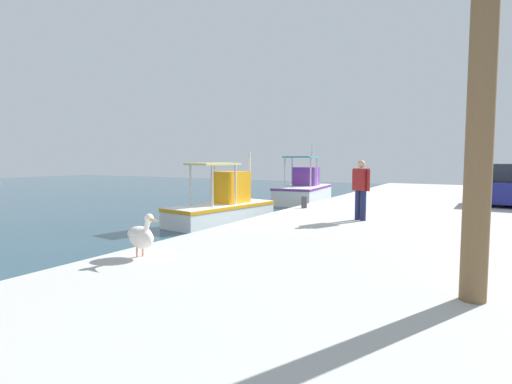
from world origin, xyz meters
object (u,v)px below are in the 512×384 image
Objects in this scene: pelican at (141,235)px; fisherman_standing at (361,187)px; mooring_bollard_second at (304,202)px; fishing_boat_second at (223,206)px; parked_car at (508,185)px; fishing_boat_third at (303,190)px.

fisherman_standing is at bearing -19.40° from pelican.
pelican reaches higher than mooring_bollard_second.
pelican is at bearing -155.34° from fishing_boat_second.
fishing_boat_second is 1.21× the size of parked_car.
fishing_boat_second reaches higher than parked_car.
fishing_boat_third is 17.21m from pelican.
fishing_boat_third is 2.89× the size of fisherman_standing.
fishing_boat_third is 11.76× the size of mooring_bollard_second.
fishing_boat_third is 9.23m from mooring_bollard_second.
parked_car is at bearing -50.46° from mooring_bollard_second.
fisherman_standing is at bearing -107.24° from fishing_boat_second.
mooring_bollard_second is (1.88, 2.54, -0.75)m from fisherman_standing.
pelican is 0.23× the size of parked_car.
mooring_bollard_second is at bearing 1.99° from pelican.
fisherman_standing is at bearing -126.52° from mooring_bollard_second.
parked_car is at bearing -24.33° from pelican.
fisherman_standing is 3.24m from mooring_bollard_second.
fishing_boat_third reaches higher than pelican.
fishing_boat_third reaches higher than parked_car.
pelican is (-16.76, -3.89, 0.48)m from fishing_boat_third.
mooring_bollard_second is (-5.30, 6.42, -0.50)m from parked_car.
fisherman_standing reaches higher than parked_car.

